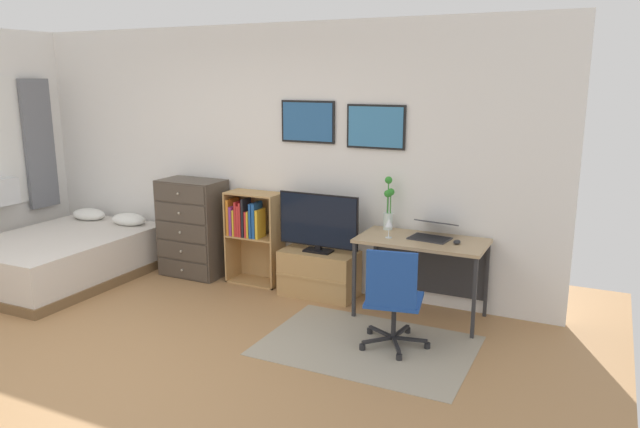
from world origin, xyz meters
The scene contains 14 objects.
ground_plane centered at (0.00, 0.00, 0.00)m, with size 7.20×7.20×0.00m, color #A87A4C.
wall_back_with_posters centered at (0.01, 2.43, 1.35)m, with size 6.12×0.09×2.70m.
area_rug centered at (1.62, 1.27, 0.00)m, with size 1.70×1.20×0.01m, color #9E937F.
bed centered at (-2.00, 1.40, 0.25)m, with size 1.44×1.95×0.62m.
dresser centered at (-0.81, 2.15, 0.54)m, with size 0.70×0.46×1.07m.
bookshelf centered at (-0.09, 2.22, 0.59)m, with size 0.58×0.30×0.99m.
tv_stand centered at (0.74, 2.17, 0.23)m, with size 0.77×0.41×0.46m.
television centered at (0.74, 2.15, 0.76)m, with size 0.85×0.16×0.59m.
desk centered at (1.82, 2.15, 0.60)m, with size 1.15×0.60×0.74m.
office_chair centered at (1.82, 1.30, 0.46)m, with size 0.58×0.57×0.86m.
laptop centered at (1.89, 2.18, 0.80)m, with size 0.39×0.42×0.16m.
computer_mouse centered at (2.14, 2.06, 0.76)m, with size 0.06×0.10×0.03m, color #262628.
bamboo_vase centered at (1.42, 2.28, 0.96)m, with size 0.10×0.09×0.51m.
wine_glass centered at (1.53, 1.98, 0.87)m, with size 0.07×0.07×0.18m.
Camera 1 is at (3.28, -3.01, 2.16)m, focal length 33.65 mm.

